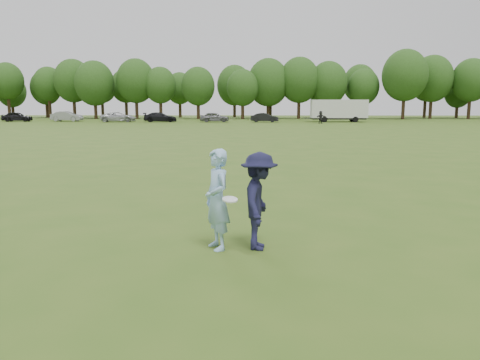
% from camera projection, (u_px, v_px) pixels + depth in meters
% --- Properties ---
extents(ground, '(200.00, 200.00, 0.00)m').
position_uv_depth(ground, '(218.00, 239.00, 9.07)').
color(ground, '#375718').
rests_on(ground, ground).
extents(thrower, '(0.69, 0.79, 1.82)m').
position_uv_depth(thrower, '(217.00, 200.00, 8.35)').
color(thrower, '#99C3ED').
rests_on(thrower, ground).
extents(defender, '(0.76, 1.19, 1.76)m').
position_uv_depth(defender, '(259.00, 201.00, 8.36)').
color(defender, '#171734').
rests_on(defender, ground).
extents(player_far_d, '(1.59, 1.27, 1.69)m').
position_uv_depth(player_far_d, '(321.00, 117.00, 62.23)').
color(player_far_d, '#252525').
rests_on(player_far_d, ground).
extents(car_a, '(4.41, 2.23, 1.44)m').
position_uv_depth(car_a, '(17.00, 117.00, 69.25)').
color(car_a, black).
rests_on(car_a, ground).
extents(car_b, '(4.59, 1.68, 1.50)m').
position_uv_depth(car_b, '(67.00, 116.00, 69.92)').
color(car_b, gray).
rests_on(car_b, ground).
extents(car_c, '(5.35, 3.01, 1.41)m').
position_uv_depth(car_c, '(118.00, 117.00, 67.82)').
color(car_c, '#B0B1B5').
rests_on(car_c, ground).
extents(car_d, '(4.94, 2.43, 1.38)m').
position_uv_depth(car_d, '(160.00, 117.00, 67.71)').
color(car_d, black).
rests_on(car_d, ground).
extents(car_e, '(4.21, 1.74, 1.43)m').
position_uv_depth(car_e, '(215.00, 117.00, 67.34)').
color(car_e, slate).
rests_on(car_e, ground).
extents(car_f, '(4.08, 1.76, 1.31)m').
position_uv_depth(car_f, '(265.00, 118.00, 66.96)').
color(car_f, black).
rests_on(car_f, ground).
extents(disc_in_play, '(0.28, 0.29, 0.09)m').
position_uv_depth(disc_in_play, '(230.00, 199.00, 8.04)').
color(disc_in_play, white).
rests_on(disc_in_play, ground).
extents(cargo_trailer, '(9.00, 2.75, 3.20)m').
position_uv_depth(cargo_trailer, '(339.00, 110.00, 67.74)').
color(cargo_trailer, silver).
rests_on(cargo_trailer, ground).
extents(treeline, '(130.35, 18.39, 11.74)m').
position_uv_depth(treeline, '(268.00, 83.00, 83.82)').
color(treeline, '#332114').
rests_on(treeline, ground).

